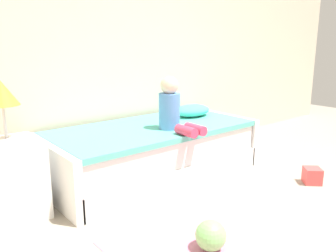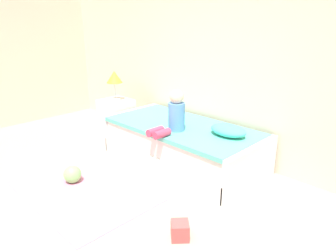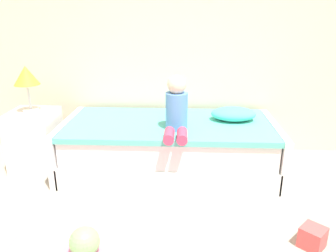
{
  "view_description": "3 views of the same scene",
  "coord_description": "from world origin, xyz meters",
  "px_view_note": "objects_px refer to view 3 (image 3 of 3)",
  "views": [
    {
      "loc": [
        -2.42,
        -0.68,
        1.32
      ],
      "look_at": [
        -0.43,
        1.75,
        0.55
      ],
      "focal_mm": 37.3,
      "sensor_mm": 36.0,
      "label": 1
    },
    {
      "loc": [
        2.08,
        -0.8,
        1.77
      ],
      "look_at": [
        -0.43,
        1.75,
        0.55
      ],
      "focal_mm": 33.29,
      "sensor_mm": 36.0,
      "label": 2
    },
    {
      "loc": [
        -0.3,
        -1.09,
        1.55
      ],
      "look_at": [
        -0.43,
        1.75,
        0.55
      ],
      "focal_mm": 35.66,
      "sensor_mm": 36.0,
      "label": 3
    }
  ],
  "objects_px": {
    "nightstand": "(35,140)",
    "child_figure": "(176,109)",
    "table_lamp": "(26,78)",
    "pillow": "(233,114)",
    "toy_block": "(312,237)",
    "toy_ball": "(84,242)",
    "bed": "(169,146)"
  },
  "relations": [
    {
      "from": "nightstand",
      "to": "child_figure",
      "type": "height_order",
      "value": "child_figure"
    },
    {
      "from": "child_figure",
      "to": "table_lamp",
      "type": "bearing_deg",
      "value": 172.4
    },
    {
      "from": "pillow",
      "to": "toy_block",
      "type": "distance_m",
      "value": 1.4
    },
    {
      "from": "table_lamp",
      "to": "nightstand",
      "type": "bearing_deg",
      "value": 180.0
    },
    {
      "from": "toy_ball",
      "to": "pillow",
      "type": "bearing_deg",
      "value": 50.94
    },
    {
      "from": "toy_block",
      "to": "nightstand",
      "type": "bearing_deg",
      "value": 155.01
    },
    {
      "from": "nightstand",
      "to": "child_figure",
      "type": "xyz_separation_m",
      "value": [
        1.42,
        -0.19,
        0.4
      ]
    },
    {
      "from": "nightstand",
      "to": "toy_ball",
      "type": "height_order",
      "value": "nightstand"
    },
    {
      "from": "nightstand",
      "to": "pillow",
      "type": "bearing_deg",
      "value": 3.99
    },
    {
      "from": "child_figure",
      "to": "pillow",
      "type": "relative_size",
      "value": 1.16
    },
    {
      "from": "nightstand",
      "to": "table_lamp",
      "type": "height_order",
      "value": "table_lamp"
    },
    {
      "from": "nightstand",
      "to": "table_lamp",
      "type": "distance_m",
      "value": 0.64
    },
    {
      "from": "pillow",
      "to": "toy_block",
      "type": "relative_size",
      "value": 2.91
    },
    {
      "from": "toy_ball",
      "to": "toy_block",
      "type": "xyz_separation_m",
      "value": [
        1.53,
        0.15,
        -0.03
      ]
    },
    {
      "from": "nightstand",
      "to": "toy_block",
      "type": "relative_size",
      "value": 3.96
    },
    {
      "from": "toy_block",
      "to": "toy_ball",
      "type": "bearing_deg",
      "value": -174.4
    },
    {
      "from": "nightstand",
      "to": "pillow",
      "type": "distance_m",
      "value": 2.01
    },
    {
      "from": "toy_ball",
      "to": "child_figure",
      "type": "bearing_deg",
      "value": 61.72
    },
    {
      "from": "table_lamp",
      "to": "pillow",
      "type": "relative_size",
      "value": 1.02
    },
    {
      "from": "child_figure",
      "to": "toy_ball",
      "type": "height_order",
      "value": "child_figure"
    },
    {
      "from": "table_lamp",
      "to": "pillow",
      "type": "distance_m",
      "value": 2.02
    },
    {
      "from": "pillow",
      "to": "bed",
      "type": "bearing_deg",
      "value": -171.04
    },
    {
      "from": "bed",
      "to": "toy_block",
      "type": "relative_size",
      "value": 13.94
    },
    {
      "from": "pillow",
      "to": "toy_ball",
      "type": "height_order",
      "value": "pillow"
    },
    {
      "from": "table_lamp",
      "to": "toy_ball",
      "type": "distance_m",
      "value": 1.73
    },
    {
      "from": "bed",
      "to": "pillow",
      "type": "bearing_deg",
      "value": 8.96
    },
    {
      "from": "toy_block",
      "to": "child_figure",
      "type": "bearing_deg",
      "value": 136.14
    },
    {
      "from": "nightstand",
      "to": "child_figure",
      "type": "distance_m",
      "value": 1.49
    },
    {
      "from": "bed",
      "to": "pillow",
      "type": "height_order",
      "value": "pillow"
    },
    {
      "from": "child_figure",
      "to": "pillow",
      "type": "height_order",
      "value": "child_figure"
    },
    {
      "from": "nightstand",
      "to": "child_figure",
      "type": "bearing_deg",
      "value": -7.6
    },
    {
      "from": "nightstand",
      "to": "pillow",
      "type": "xyz_separation_m",
      "value": [
        1.98,
        0.14,
        0.26
      ]
    }
  ]
}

